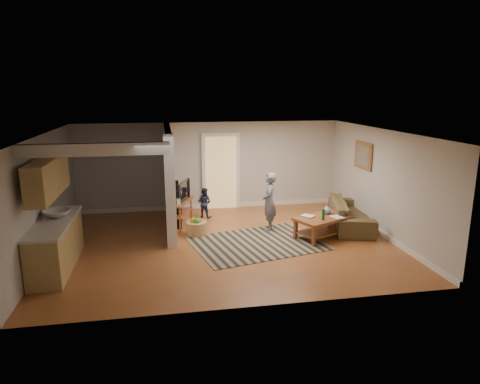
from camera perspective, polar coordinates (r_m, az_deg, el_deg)
name	(u,v)px	position (r m, az deg, el deg)	size (l,w,h in m)	color
ground	(226,243)	(9.80, -1.91, -6.75)	(7.50, 7.50, 0.00)	brown
room_shell	(176,178)	(9.72, -8.57, 1.88)	(7.54, 6.02, 2.52)	beige
area_rug	(257,243)	(9.75, 2.31, -6.82)	(2.82, 2.06, 0.01)	black
sofa	(350,226)	(11.30, 14.44, -4.40)	(2.28, 0.89, 0.67)	#423B21
coffee_table	(323,221)	(10.20, 11.00, -3.84)	(1.48, 1.22, 0.76)	brown
tv_console	(181,203)	(10.80, -7.92, -1.48)	(0.76, 1.16, 0.93)	brown
speaker_left	(179,210)	(10.70, -8.18, -2.37)	(0.10, 0.10, 0.98)	black
speaker_right	(177,197)	(12.10, -8.44, -0.63)	(0.09, 0.09, 0.93)	black
toy_basket	(197,227)	(10.29, -5.77, -4.72)	(0.50, 0.50, 0.45)	#9F6E44
child	(269,230)	(10.69, 3.86, -5.03)	(0.52, 0.34, 1.44)	slate
toddler	(205,217)	(11.73, -4.74, -3.35)	(0.40, 0.31, 0.82)	#202A44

